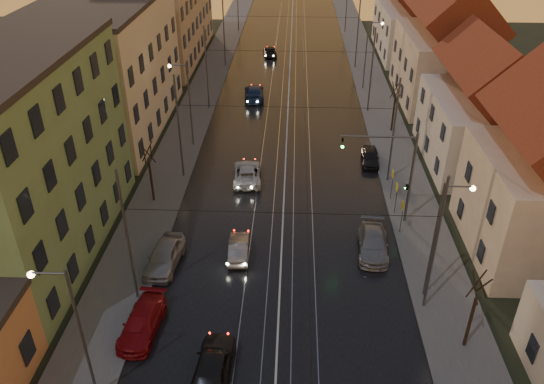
# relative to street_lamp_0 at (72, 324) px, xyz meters

# --- Properties ---
(road) EXTENTS (16.00, 120.00, 0.04)m
(road) POSITION_rel_street_lamp_0_xyz_m (9.10, 38.00, -4.87)
(road) COLOR black
(road) RESTS_ON ground
(sidewalk_left) EXTENTS (4.00, 120.00, 0.15)m
(sidewalk_left) POSITION_rel_street_lamp_0_xyz_m (-0.90, 38.00, -4.81)
(sidewalk_left) COLOR #4C4C4C
(sidewalk_left) RESTS_ON ground
(sidewalk_right) EXTENTS (4.00, 120.00, 0.15)m
(sidewalk_right) POSITION_rel_street_lamp_0_xyz_m (19.10, 38.00, -4.81)
(sidewalk_right) COLOR #4C4C4C
(sidewalk_right) RESTS_ON ground
(tram_rail_0) EXTENTS (0.06, 120.00, 0.03)m
(tram_rail_0) POSITION_rel_street_lamp_0_xyz_m (6.90, 38.00, -4.83)
(tram_rail_0) COLOR gray
(tram_rail_0) RESTS_ON road
(tram_rail_1) EXTENTS (0.06, 120.00, 0.03)m
(tram_rail_1) POSITION_rel_street_lamp_0_xyz_m (8.33, 38.00, -4.83)
(tram_rail_1) COLOR gray
(tram_rail_1) RESTS_ON road
(tram_rail_2) EXTENTS (0.06, 120.00, 0.03)m
(tram_rail_2) POSITION_rel_street_lamp_0_xyz_m (9.87, 38.00, -4.83)
(tram_rail_2) COLOR gray
(tram_rail_2) RESTS_ON road
(tram_rail_3) EXTENTS (0.06, 120.00, 0.03)m
(tram_rail_3) POSITION_rel_street_lamp_0_xyz_m (11.30, 38.00, -4.83)
(tram_rail_3) COLOR gray
(tram_rail_3) RESTS_ON road
(apartment_left_1) EXTENTS (10.00, 18.00, 13.00)m
(apartment_left_1) POSITION_rel_street_lamp_0_xyz_m (-8.40, 12.00, 1.61)
(apartment_left_1) COLOR #5F7F51
(apartment_left_1) RESTS_ON ground
(apartment_left_2) EXTENTS (10.00, 20.00, 12.00)m
(apartment_left_2) POSITION_rel_street_lamp_0_xyz_m (-8.40, 32.00, 1.11)
(apartment_left_2) COLOR beige
(apartment_left_2) RESTS_ON ground
(apartment_left_3) EXTENTS (10.00, 24.00, 14.00)m
(apartment_left_3) POSITION_rel_street_lamp_0_xyz_m (-8.40, 56.00, 2.11)
(apartment_left_3) COLOR tan
(apartment_left_3) RESTS_ON ground
(house_right_2) EXTENTS (9.18, 12.24, 9.20)m
(house_right_2) POSITION_rel_street_lamp_0_xyz_m (26.10, 26.00, -0.24)
(house_right_2) COLOR beige
(house_right_2) RESTS_ON ground
(house_right_3) EXTENTS (9.18, 14.28, 11.50)m
(house_right_3) POSITION_rel_street_lamp_0_xyz_m (26.10, 41.00, 0.92)
(house_right_3) COLOR #BDAC91
(house_right_3) RESTS_ON ground
(house_right_4) EXTENTS (9.18, 16.32, 10.00)m
(house_right_4) POSITION_rel_street_lamp_0_xyz_m (26.10, 59.00, 0.16)
(house_right_4) COLOR beige
(house_right_4) RESTS_ON ground
(catenary_pole_l_1) EXTENTS (0.16, 0.16, 9.00)m
(catenary_pole_l_1) POSITION_rel_street_lamp_0_xyz_m (0.50, 7.00, -0.39)
(catenary_pole_l_1) COLOR #595B60
(catenary_pole_l_1) RESTS_ON ground
(catenary_pole_r_1) EXTENTS (0.16, 0.16, 9.00)m
(catenary_pole_r_1) POSITION_rel_street_lamp_0_xyz_m (17.70, 7.00, -0.39)
(catenary_pole_r_1) COLOR #595B60
(catenary_pole_r_1) RESTS_ON ground
(catenary_pole_l_2) EXTENTS (0.16, 0.16, 9.00)m
(catenary_pole_l_2) POSITION_rel_street_lamp_0_xyz_m (0.50, 22.00, -0.39)
(catenary_pole_l_2) COLOR #595B60
(catenary_pole_l_2) RESTS_ON ground
(catenary_pole_r_2) EXTENTS (0.16, 0.16, 9.00)m
(catenary_pole_r_2) POSITION_rel_street_lamp_0_xyz_m (17.70, 22.00, -0.39)
(catenary_pole_r_2) COLOR #595B60
(catenary_pole_r_2) RESTS_ON ground
(catenary_pole_l_3) EXTENTS (0.16, 0.16, 9.00)m
(catenary_pole_l_3) POSITION_rel_street_lamp_0_xyz_m (0.50, 37.00, -0.39)
(catenary_pole_l_3) COLOR #595B60
(catenary_pole_l_3) RESTS_ON ground
(catenary_pole_r_3) EXTENTS (0.16, 0.16, 9.00)m
(catenary_pole_r_3) POSITION_rel_street_lamp_0_xyz_m (17.70, 37.00, -0.39)
(catenary_pole_r_3) COLOR #595B60
(catenary_pole_r_3) RESTS_ON ground
(catenary_pole_l_4) EXTENTS (0.16, 0.16, 9.00)m
(catenary_pole_l_4) POSITION_rel_street_lamp_0_xyz_m (0.50, 52.00, -0.39)
(catenary_pole_l_4) COLOR #595B60
(catenary_pole_l_4) RESTS_ON ground
(catenary_pole_r_4) EXTENTS (0.16, 0.16, 9.00)m
(catenary_pole_r_4) POSITION_rel_street_lamp_0_xyz_m (17.70, 52.00, -0.39)
(catenary_pole_r_4) COLOR #595B60
(catenary_pole_r_4) RESTS_ON ground
(catenary_pole_l_5) EXTENTS (0.16, 0.16, 9.00)m
(catenary_pole_l_5) POSITION_rel_street_lamp_0_xyz_m (0.50, 70.00, -0.39)
(catenary_pole_l_5) COLOR #595B60
(catenary_pole_l_5) RESTS_ON ground
(catenary_pole_r_5) EXTENTS (0.16, 0.16, 9.00)m
(catenary_pole_r_5) POSITION_rel_street_lamp_0_xyz_m (17.70, 70.00, -0.39)
(catenary_pole_r_5) COLOR #595B60
(catenary_pole_r_5) RESTS_ON ground
(street_lamp_0) EXTENTS (1.75, 0.32, 8.00)m
(street_lamp_0) POSITION_rel_street_lamp_0_xyz_m (0.00, 0.00, 0.00)
(street_lamp_0) COLOR #595B60
(street_lamp_0) RESTS_ON ground
(street_lamp_1) EXTENTS (1.75, 0.32, 8.00)m
(street_lamp_1) POSITION_rel_street_lamp_0_xyz_m (18.21, 8.00, 0.00)
(street_lamp_1) COLOR #595B60
(street_lamp_1) RESTS_ON ground
(street_lamp_2) EXTENTS (1.75, 0.32, 8.00)m
(street_lamp_2) POSITION_rel_street_lamp_0_xyz_m (0.00, 28.00, 0.00)
(street_lamp_2) COLOR #595B60
(street_lamp_2) RESTS_ON ground
(street_lamp_3) EXTENTS (1.75, 0.32, 8.00)m
(street_lamp_3) POSITION_rel_street_lamp_0_xyz_m (18.21, 44.00, 0.00)
(street_lamp_3) COLOR #595B60
(street_lamp_3) RESTS_ON ground
(traffic_light_mast) EXTENTS (5.30, 0.32, 7.20)m
(traffic_light_mast) POSITION_rel_street_lamp_0_xyz_m (17.10, 16.00, -0.29)
(traffic_light_mast) COLOR #595B60
(traffic_light_mast) RESTS_ON ground
(bare_tree_0) EXTENTS (1.09, 1.09, 5.11)m
(bare_tree_0) POSITION_rel_street_lamp_0_xyz_m (-1.09, 18.00, -2.40)
(bare_tree_0) COLOR black
(bare_tree_0) RESTS_ON ground
(bare_tree_1) EXTENTS (1.09, 1.09, 5.11)m
(bare_tree_1) POSITION_rel_street_lamp_0_xyz_m (19.31, 4.00, -2.40)
(bare_tree_1) COLOR black
(bare_tree_1) RESTS_ON ground
(bare_tree_2) EXTENTS (1.09, 1.09, 5.11)m
(bare_tree_2) POSITION_rel_street_lamp_0_xyz_m (19.51, 32.00, -2.40)
(bare_tree_2) COLOR black
(bare_tree_2) RESTS_ON ground
(driving_car_0) EXTENTS (2.12, 4.74, 1.58)m
(driving_car_0) POSITION_rel_street_lamp_0_xyz_m (5.92, 1.39, -4.09)
(driving_car_0) COLOR black
(driving_car_0) RESTS_ON ground
(driving_car_1) EXTENTS (1.51, 3.78, 1.22)m
(driving_car_1) POSITION_rel_street_lamp_0_xyz_m (6.24, 11.51, -4.27)
(driving_car_1) COLOR gray
(driving_car_1) RESTS_ON ground
(driving_car_2) EXTENTS (2.58, 4.99, 1.35)m
(driving_car_2) POSITION_rel_street_lamp_0_xyz_m (5.96, 21.71, -4.21)
(driving_car_2) COLOR silver
(driving_car_2) RESTS_ON ground
(driving_car_3) EXTENTS (2.57, 5.44, 1.53)m
(driving_car_3) POSITION_rel_street_lamp_0_xyz_m (5.19, 40.27, -4.12)
(driving_car_3) COLOR navy
(driving_car_3) RESTS_ON ground
(driving_car_4) EXTENTS (2.20, 4.35, 1.42)m
(driving_car_4) POSITION_rel_street_lamp_0_xyz_m (6.26, 56.69, -4.18)
(driving_car_4) COLOR black
(driving_car_4) RESTS_ON ground
(parked_left_2) EXTENTS (2.21, 4.68, 1.32)m
(parked_left_2) POSITION_rel_street_lamp_0_xyz_m (1.50, 4.37, -4.23)
(parked_left_2) COLOR maroon
(parked_left_2) RESTS_ON ground
(parked_left_3) EXTENTS (2.28, 4.74, 1.56)m
(parked_left_3) POSITION_rel_street_lamp_0_xyz_m (1.50, 10.23, -4.11)
(parked_left_3) COLOR #9B9AA0
(parked_left_3) RESTS_ON ground
(parked_right_1) EXTENTS (2.33, 4.96, 1.40)m
(parked_right_1) POSITION_rel_street_lamp_0_xyz_m (15.30, 12.34, -4.19)
(parked_right_1) COLOR gray
(parked_right_1) RESTS_ON ground
(parked_right_2) EXTENTS (1.74, 3.81, 1.27)m
(parked_right_2) POSITION_rel_street_lamp_0_xyz_m (16.58, 25.14, -4.25)
(parked_right_2) COLOR black
(parked_right_2) RESTS_ON ground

